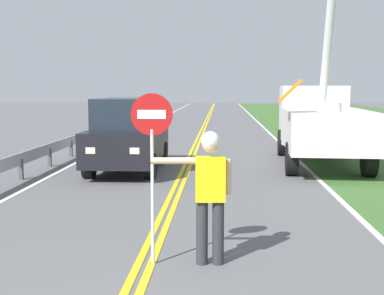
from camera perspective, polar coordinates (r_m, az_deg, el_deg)
The scene contains 9 objects.
centerline_yellow_left at distance 22.92m, azimuth 0.39°, elevation 0.59°, with size 0.11×110.00×0.01m, color yellow.
centerline_yellow_right at distance 22.92m, azimuth 0.84°, elevation 0.59°, with size 0.11×110.00×0.01m, color yellow.
edge_line_right at distance 23.04m, azimuth 9.59°, elevation 0.53°, with size 0.12×110.00×0.01m, color silver.
edge_line_left at distance 23.36m, azimuth -8.24°, elevation 0.63°, with size 0.12×110.00×0.01m, color silver.
flagger_worker at distance 7.04m, azimuth 1.92°, elevation -4.55°, with size 1.09×0.27×1.83m.
stop_sign_paddle at distance 6.95m, azimuth -4.41°, elevation 0.82°, with size 0.56×0.04×2.33m.
utility_bucket_truck at distance 17.00m, azimuth 13.78°, elevation 3.15°, with size 3.00×6.92×6.21m.
oncoming_suv_nearest at distance 15.21m, azimuth -6.95°, elevation 1.48°, with size 1.92×4.61×2.10m.
guardrail_left_shoulder at distance 19.70m, azimuth -12.21°, elevation 0.96°, with size 0.10×32.00×0.71m.
Camera 1 is at (1.03, -2.77, 2.41)m, focal length 48.66 mm.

